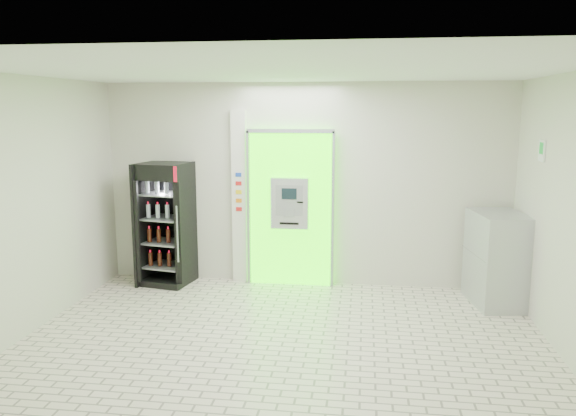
# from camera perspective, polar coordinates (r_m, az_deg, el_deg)

# --- Properties ---
(ground) EXTENTS (6.00, 6.00, 0.00)m
(ground) POSITION_cam_1_polar(r_m,az_deg,el_deg) (6.35, -0.83, -14.32)
(ground) COLOR beige
(ground) RESTS_ON ground
(room_shell) EXTENTS (6.00, 6.00, 6.00)m
(room_shell) POSITION_cam_1_polar(r_m,az_deg,el_deg) (5.83, -0.88, 2.39)
(room_shell) COLOR beige
(room_shell) RESTS_ON ground
(atm_assembly) EXTENTS (1.30, 0.24, 2.33)m
(atm_assembly) POSITION_cam_1_polar(r_m,az_deg,el_deg) (8.32, 0.26, 0.06)
(atm_assembly) COLOR #2BFF00
(atm_assembly) RESTS_ON ground
(pillar) EXTENTS (0.22, 0.11, 2.60)m
(pillar) POSITION_cam_1_polar(r_m,az_deg,el_deg) (8.47, -4.94, 1.08)
(pillar) COLOR silver
(pillar) RESTS_ON ground
(beverage_cooler) EXTENTS (0.79, 0.75, 1.83)m
(beverage_cooler) POSITION_cam_1_polar(r_m,az_deg,el_deg) (8.61, -12.32, -1.82)
(beverage_cooler) COLOR black
(beverage_cooler) RESTS_ON ground
(steel_cabinet) EXTENTS (0.77, 1.03, 1.25)m
(steel_cabinet) POSITION_cam_1_polar(r_m,az_deg,el_deg) (8.08, 20.51, -4.87)
(steel_cabinet) COLOR #AEB0B6
(steel_cabinet) RESTS_ON ground
(exit_sign) EXTENTS (0.02, 0.22, 0.26)m
(exit_sign) POSITION_cam_1_polar(r_m,az_deg,el_deg) (7.44, 24.40, 5.34)
(exit_sign) COLOR white
(exit_sign) RESTS_ON room_shell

